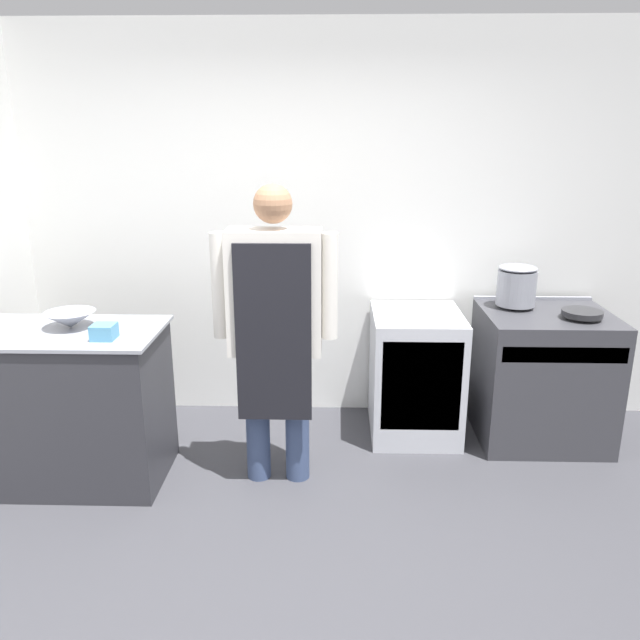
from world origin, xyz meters
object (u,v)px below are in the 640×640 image
mixing_bowl (70,320)px  stock_pot (517,285)px  saute_pan (582,313)px  stove (542,376)px  fridge_unit (415,373)px  plastic_tub (104,332)px  person_cook (275,318)px

mixing_bowl → stock_pot: size_ratio=1.07×
saute_pan → stove: bearing=142.3°
stove → mixing_bowl: (-2.88, -0.54, 0.53)m
stock_pot → saute_pan: stock_pot is taller
stove → saute_pan: (0.16, -0.13, 0.47)m
mixing_bowl → saute_pan: (3.05, 0.42, -0.06)m
fridge_unit → mixing_bowl: bearing=-163.8°
plastic_tub → saute_pan: plastic_tub is taller
plastic_tub → stock_pot: bearing=19.7°
plastic_tub → saute_pan: 2.85m
plastic_tub → stock_pot: 2.59m
fridge_unit → person_cook: person_cook is taller
stove → stock_pot: 0.63m
fridge_unit → stock_pot: 0.89m
fridge_unit → saute_pan: saute_pan is taller
fridge_unit → person_cook: 1.23m
stock_pot → fridge_unit: bearing=-173.3°
mixing_bowl → saute_pan: bearing=7.8°
plastic_tub → stock_pot: size_ratio=0.45×
stove → mixing_bowl: mixing_bowl is taller
saute_pan → fridge_unit: bearing=169.9°
mixing_bowl → plastic_tub: 0.33m
fridge_unit → plastic_tub: plastic_tub is taller
person_cook → saute_pan: 1.93m
mixing_bowl → person_cook: bearing=-2.0°
stove → plastic_tub: plastic_tub is taller
stock_pot → saute_pan: (0.35, -0.25, -0.12)m
stove → saute_pan: bearing=-37.7°
stove → person_cook: bearing=-161.1°
stove → person_cook: 1.89m
stove → stock_pot: bearing=145.0°
stove → stock_pot: (-0.18, 0.13, 0.59)m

